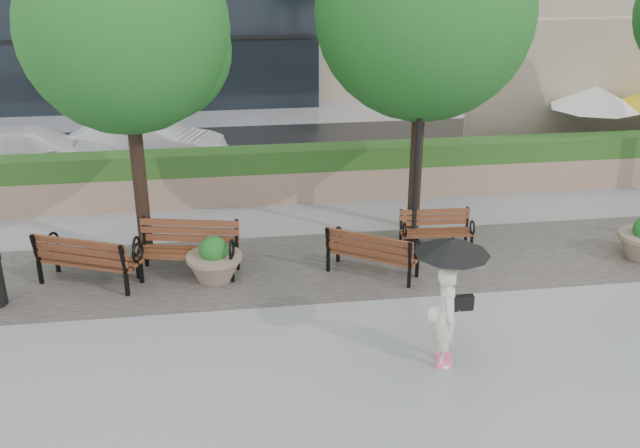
{
  "coord_description": "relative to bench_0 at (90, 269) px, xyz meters",
  "views": [
    {
      "loc": [
        -2.79,
        -10.0,
        6.33
      ],
      "look_at": [
        -1.01,
        2.57,
        1.1
      ],
      "focal_mm": 40.0,
      "sensor_mm": 36.0,
      "label": 1
    }
  ],
  "objects": [
    {
      "name": "car_right",
      "position": [
        0.56,
        7.47,
        0.4
      ],
      "size": [
        4.57,
        2.55,
        1.43
      ],
      "primitive_type": "imported",
      "rotation": [
        0.0,
        0.0,
        1.32
      ],
      "color": "silver",
      "rests_on": "ground"
    },
    {
      "name": "bench_3",
      "position": [
        7.08,
        0.7,
        -0.07
      ],
      "size": [
        1.56,
        0.69,
        0.82
      ],
      "rotation": [
        0.0,
        0.0,
        -0.05
      ],
      "color": "brown",
      "rests_on": "ground"
    },
    {
      "name": "bench_2",
      "position": [
        5.46,
        -0.37,
        -0.03
      ],
      "size": [
        1.87,
        1.56,
        0.96
      ],
      "rotation": [
        0.0,
        0.0,
        2.57
      ],
      "color": "brown",
      "rests_on": "ground"
    },
    {
      "name": "bench_1",
      "position": [
        1.86,
        0.17,
        0.0
      ],
      "size": [
        2.09,
        1.19,
        1.06
      ],
      "rotation": [
        0.0,
        0.0,
        -0.22
      ],
      "color": "brown",
      "rests_on": "ground"
    },
    {
      "name": "asphalt_street",
      "position": [
        5.44,
        8.18,
        -0.31
      ],
      "size": [
        40.0,
        7.0,
        0.0
      ],
      "primitive_type": "cube",
      "color": "black",
      "rests_on": "ground"
    },
    {
      "name": "patio_umb_white",
      "position": [
        13.11,
        5.73,
        1.68
      ],
      "size": [
        2.5,
        2.5,
        2.3
      ],
      "color": "black",
      "rests_on": "ground"
    },
    {
      "name": "car_left",
      "position": [
        -2.46,
        6.92,
        0.39
      ],
      "size": [
        4.96,
        2.32,
        1.4
      ],
      "primitive_type": "imported",
      "rotation": [
        0.0,
        0.0,
        1.65
      ],
      "color": "silver",
      "rests_on": "ground"
    },
    {
      "name": "tree_1",
      "position": [
        7.05,
        1.99,
        4.39
      ],
      "size": [
        4.56,
        4.56,
        7.1
      ],
      "color": "black",
      "rests_on": "ground"
    },
    {
      "name": "ground",
      "position": [
        5.44,
        -2.82,
        -0.31
      ],
      "size": [
        100.0,
        100.0,
        0.0
      ],
      "primitive_type": "plane",
      "color": "gray",
      "rests_on": "ground"
    },
    {
      "name": "planter_left",
      "position": [
        2.37,
        -0.14,
        0.04
      ],
      "size": [
        1.08,
        1.08,
        0.91
      ],
      "color": "#7F6B56",
      "rests_on": "ground"
    },
    {
      "name": "bench_0",
      "position": [
        0.0,
        0.0,
        0.0
      ],
      "size": [
        2.09,
        1.49,
        1.05
      ],
      "rotation": [
        0.0,
        0.0,
        2.73
      ],
      "color": "brown",
      "rests_on": "ground"
    },
    {
      "name": "lamppost",
      "position": [
        6.64,
        0.94,
        1.54
      ],
      "size": [
        0.28,
        0.28,
        4.19
      ],
      "color": "black",
      "rests_on": "ground"
    },
    {
      "name": "tree_0",
      "position": [
        1.13,
        1.13,
        4.23
      ],
      "size": [
        3.91,
        3.89,
        6.61
      ],
      "color": "black",
      "rests_on": "ground"
    },
    {
      "name": "hedge_wall",
      "position": [
        5.44,
        4.18,
        0.35
      ],
      "size": [
        24.0,
        0.8,
        1.35
      ],
      "color": "#93755E",
      "rests_on": "ground"
    },
    {
      "name": "cafe_wall",
      "position": [
        14.94,
        7.18,
        1.69
      ],
      "size": [
        10.0,
        0.6,
        4.0
      ],
      "primitive_type": "cube",
      "color": "tan",
      "rests_on": "ground"
    },
    {
      "name": "pedestrian",
      "position": [
        5.96,
        -3.54,
        0.97
      ],
      "size": [
        1.15,
        1.15,
        2.11
      ],
      "rotation": [
        0.0,
        0.0,
        1.28
      ],
      "color": "beige",
      "rests_on": "ground"
    },
    {
      "name": "cobble_strip",
      "position": [
        5.44,
        0.18,
        -0.31
      ],
      "size": [
        28.0,
        3.2,
        0.01
      ],
      "primitive_type": "cube",
      "color": "#383330",
      "rests_on": "ground"
    }
  ]
}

